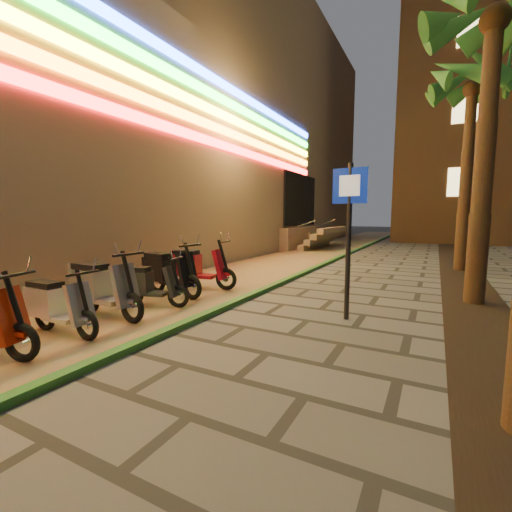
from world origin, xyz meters
The scene contains 13 objects.
ground centered at (0.00, 0.00, 0.00)m, with size 120.00×120.00×0.00m, color #474442.
parking_strip centered at (-2.60, 10.00, 0.01)m, with size 3.40×60.00×0.01m, color #8C7251.
green_curb centered at (-0.90, 10.00, 0.05)m, with size 0.18×60.00×0.10m, color #286726.
planting_strip centered at (3.60, 5.00, 0.01)m, with size 1.20×40.00×0.02m, color black.
mall_building centered at (-15.47, 10.02, 7.48)m, with size 24.23×44.00×15.00m.
palm_c centered at (3.60, 7.00, 5.73)m, with size 2.97×3.02×6.91m.
palm_d centered at (3.60, 12.00, 5.94)m, with size 2.97×3.02×7.16m.
pedestrian_sign centered at (1.43, 4.58, 1.80)m, with size 0.61×0.11×2.78m.
scooter_6 centered at (-2.50, 1.67, 0.47)m, with size 1.52×0.54×1.08m.
scooter_7 centered at (-2.68, 2.64, 0.55)m, with size 1.81×0.63×1.28m.
scooter_8 centered at (-2.48, 3.58, 0.46)m, with size 1.51×0.75×1.07m.
scooter_9 centered at (-2.82, 4.56, 0.56)m, with size 1.82×0.74×1.28m.
scooter_10 centered at (-2.67, 5.47, 0.56)m, with size 1.83×0.79×1.28m.
Camera 1 is at (2.79, -1.55, 1.88)m, focal length 24.00 mm.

